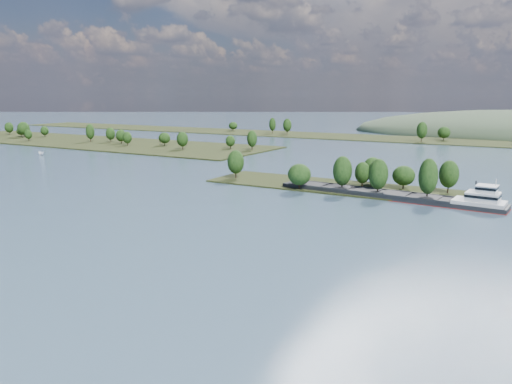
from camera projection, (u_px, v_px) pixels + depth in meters
The scene contains 6 objects.
ground at pixel (257, 220), 142.60m from camera, with size 1800.00×1800.00×0.00m, color #3E586B.
tree_island at pixel (348, 178), 188.56m from camera, with size 100.00×32.57×15.51m.
left_bank at pixel (85, 141), 373.49m from camera, with size 300.00×80.00×14.89m.
back_shoreline at pixel (449, 141), 376.68m from camera, with size 900.00×60.00×16.05m.
cargo_barge at pixel (401, 196), 170.55m from camera, with size 78.76×15.39×10.59m.
motorboat at pixel (41, 153), 294.50m from camera, with size 2.12×5.64×2.18m, color white.
Camera 1 is at (68.87, 0.03, 35.56)m, focal length 35.00 mm.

